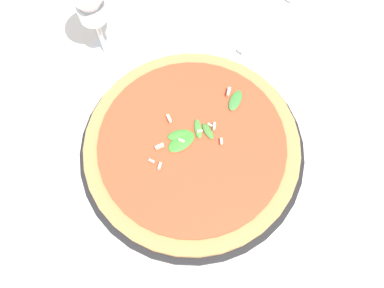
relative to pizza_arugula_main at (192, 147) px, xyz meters
name	(u,v)px	position (x,y,z in m)	size (l,w,h in m)	color
ground_plane	(182,151)	(-0.01, 0.01, -0.02)	(6.00, 6.00, 0.00)	silver
pizza_arugula_main	(192,147)	(0.00, 0.00, 0.00)	(0.35, 0.35, 0.05)	black
wine_glass	(90,4)	(0.08, 0.22, 0.11)	(0.08, 0.08, 0.17)	white
napkin	(270,20)	(0.29, 0.01, -0.01)	(0.14, 0.09, 0.01)	silver
fork	(272,15)	(0.30, 0.01, -0.01)	(0.21, 0.04, 0.00)	silver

